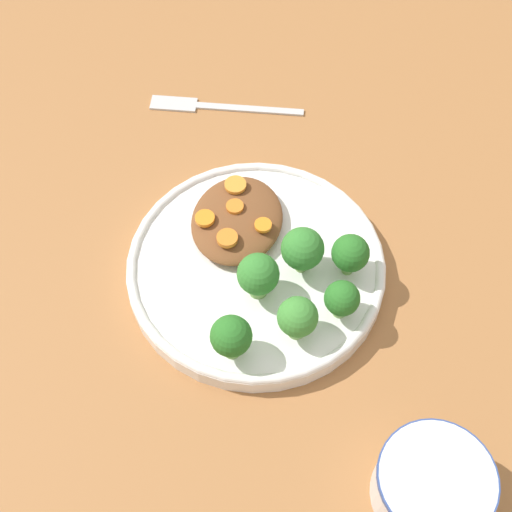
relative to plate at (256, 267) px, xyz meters
The scene contains 16 objects.
ground_plane 0.01m from the plate, ahead, with size 4.00×4.00×0.00m, color #9E6638.
plate is the anchor object (origin of this frame).
dip_bowl 0.29m from the plate, 134.01° to the right, with size 0.11×0.11×0.06m.
stew_mound 0.06m from the plate, 35.55° to the left, with size 0.12×0.10×0.02m, color brown.
broccoli_floret_0 0.10m from the plate, 140.79° to the right, with size 0.04×0.04×0.05m.
broccoli_floret_1 0.12m from the plate, behind, with size 0.04×0.04×0.06m.
broccoli_floret_2 0.05m from the plate, 163.48° to the right, with size 0.04×0.04×0.06m.
broccoli_floret_3 0.07m from the plate, 83.78° to the right, with size 0.05×0.05×0.06m.
broccoli_floret_4 0.11m from the plate, 111.80° to the right, with size 0.04×0.04×0.05m.
broccoli_floret_5 0.11m from the plate, 82.29° to the right, with size 0.04×0.04×0.05m.
carrot_slice_0 0.10m from the plate, 27.52° to the left, with size 0.02×0.02×0.00m, color orange.
carrot_slice_1 0.08m from the plate, 65.58° to the left, with size 0.02×0.02×0.00m, color orange.
carrot_slice_2 0.05m from the plate, 75.54° to the left, with size 0.02×0.02×0.01m, color orange.
carrot_slice_3 0.05m from the plate, ahead, with size 0.02×0.02×0.00m, color orange.
carrot_slice_4 0.07m from the plate, 34.56° to the left, with size 0.02×0.02×0.00m, color orange.
fork 0.26m from the plate, 25.85° to the left, with size 0.04×0.20×0.01m.
Camera 1 is at (-0.40, -0.09, 0.68)m, focal length 50.00 mm.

